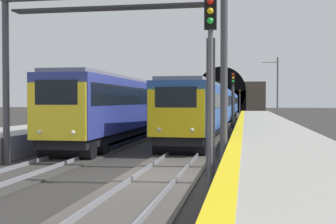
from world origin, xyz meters
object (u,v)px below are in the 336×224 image
at_px(overhead_signal_gantry, 110,31).
at_px(catenary_mast_near, 277,89).
at_px(railway_signal_far, 240,99).
at_px(train_adjacent_platform, 172,103).
at_px(railway_signal_mid, 233,95).
at_px(railway_signal_near, 210,72).
at_px(train_main_approaching, 218,105).

bearing_deg(overhead_signal_gantry, catenary_mast_near, -13.42).
bearing_deg(railway_signal_far, train_adjacent_platform, -9.88).
bearing_deg(railway_signal_mid, railway_signal_near, 0.00).
bearing_deg(railway_signal_near, railway_signal_mid, -180.00).
relative_size(train_main_approaching, railway_signal_mid, 10.80).
bearing_deg(overhead_signal_gantry, railway_signal_near, -128.66).
bearing_deg(railway_signal_mid, catenary_mast_near, 163.62).
distance_m(train_main_approaching, overhead_signal_gantry, 30.86).
bearing_deg(railway_signal_mid, train_adjacent_platform, -142.51).
xyz_separation_m(railway_signal_near, railway_signal_far, (74.00, -0.00, -0.63)).
distance_m(train_adjacent_platform, overhead_signal_gantry, 31.34).
distance_m(railway_signal_mid, overhead_signal_gantry, 22.67).
height_order(railway_signal_mid, catenary_mast_near, catenary_mast_near).
relative_size(railway_signal_near, overhead_signal_gantry, 0.63).
height_order(train_main_approaching, overhead_signal_gantry, overhead_signal_gantry).
relative_size(railway_signal_mid, catenary_mast_near, 0.65).
distance_m(train_main_approaching, train_adjacent_platform, 5.07).
height_order(overhead_signal_gantry, catenary_mast_near, catenary_mast_near).
relative_size(train_main_approaching, catenary_mast_near, 6.97).
height_order(train_adjacent_platform, catenary_mast_near, catenary_mast_near).
relative_size(railway_signal_near, railway_signal_far, 1.19).
distance_m(train_adjacent_platform, railway_signal_far, 40.05).
bearing_deg(catenary_mast_near, overhead_signal_gantry, 166.58).
bearing_deg(train_main_approaching, overhead_signal_gantry, -3.26).
distance_m(railway_signal_near, railway_signal_mid, 25.61).
xyz_separation_m(train_adjacent_platform, railway_signal_mid, (-8.95, -6.87, 0.77)).
distance_m(railway_signal_mid, catenary_mast_near, 17.62).
distance_m(railway_signal_near, overhead_signal_gantry, 5.90).
bearing_deg(overhead_signal_gantry, railway_signal_mid, -11.11).
distance_m(railway_signal_far, overhead_signal_gantry, 70.71).
bearing_deg(train_adjacent_platform, railway_signal_far, 169.76).
bearing_deg(railway_signal_mid, overhead_signal_gantry, -11.11).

